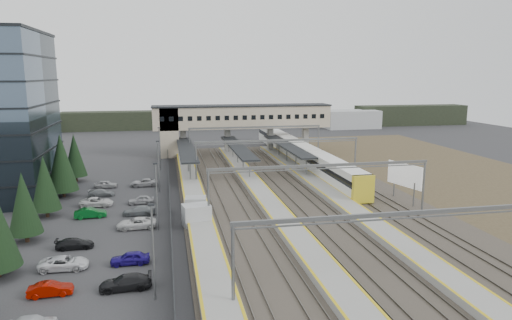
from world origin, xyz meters
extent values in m
plane|color=#2B2B2D|center=(0.00, 0.00, 0.00)|extent=(220.00, 220.00, 0.00)
cylinder|color=black|center=(-22.00, -9.00, 0.60)|extent=(0.44, 0.44, 1.20)
cone|color=black|center=(-22.00, -9.00, 4.40)|extent=(3.54, 3.54, 6.80)
cylinder|color=black|center=(-22.00, 0.00, 0.60)|extent=(0.44, 0.44, 1.20)
cone|color=black|center=(-22.00, 0.00, 4.50)|extent=(3.64, 3.64, 7.00)
cylinder|color=black|center=(-22.00, 10.00, 0.60)|extent=(0.44, 0.44, 1.20)
cone|color=black|center=(-22.00, 10.00, 5.25)|extent=(4.42, 4.42, 8.50)
cylinder|color=black|center=(-22.00, 20.00, 0.60)|extent=(0.44, 0.44, 1.20)
cone|color=black|center=(-22.00, 20.00, 4.60)|extent=(3.74, 3.74, 7.20)
imported|color=#840A00|center=(-16.50, -22.70, 0.58)|extent=(3.61, 1.46, 1.17)
imported|color=silver|center=(-16.50, -17.40, 0.62)|extent=(4.56, 2.22, 1.25)
imported|color=black|center=(-16.50, -12.10, 0.56)|extent=(3.86, 1.63, 1.11)
imported|color=#084B19|center=(-16.50, -1.50, 0.65)|extent=(4.03, 1.73, 1.29)
imported|color=silver|center=(-16.50, 3.80, 0.62)|extent=(4.65, 2.46, 1.25)
imported|color=slate|center=(-16.50, 9.10, 0.55)|extent=(3.82, 1.55, 1.11)
imported|color=#9B9B9E|center=(-16.50, 14.40, 0.62)|extent=(3.70, 1.67, 1.23)
imported|color=black|center=(-10.50, -22.70, 0.64)|extent=(4.44, 1.93, 1.27)
imported|color=navy|center=(-10.50, -17.40, 0.63)|extent=(3.73, 1.53, 1.26)
imported|color=silver|center=(-10.50, -6.80, 0.65)|extent=(4.71, 2.29, 1.29)
imported|color=slate|center=(-10.50, -1.50, 0.61)|extent=(4.33, 2.09, 1.22)
imported|color=#9D9EA2|center=(-10.50, 3.80, 0.62)|extent=(3.71, 1.64, 1.24)
imported|color=#A1A1A6|center=(-10.50, 14.40, 0.61)|extent=(4.44, 2.10, 1.23)
cylinder|color=slate|center=(-8.00, -25.00, 4.00)|extent=(0.16, 0.16, 8.00)
cube|color=black|center=(-8.00, -25.00, 8.00)|extent=(0.50, 0.25, 0.15)
cylinder|color=slate|center=(-8.00, -8.00, 4.00)|extent=(0.16, 0.16, 8.00)
cube|color=black|center=(-8.00, -8.00, 8.00)|extent=(0.50, 0.25, 0.15)
cylinder|color=slate|center=(-8.00, 10.00, 4.00)|extent=(0.16, 0.16, 8.00)
cube|color=black|center=(-8.00, 10.00, 8.00)|extent=(0.50, 0.25, 0.15)
cylinder|color=slate|center=(-8.00, 28.00, 4.00)|extent=(0.16, 0.16, 8.00)
cube|color=black|center=(-8.00, 28.00, 8.00)|extent=(0.50, 0.25, 0.15)
cube|color=#26282B|center=(-6.50, 5.00, 1.00)|extent=(0.08, 90.00, 2.00)
cube|color=#AAADAF|center=(-3.43, -7.38, 1.34)|extent=(3.58, 2.88, 2.68)
cube|color=#AAADAF|center=(-3.25, -3.09, 1.22)|extent=(2.90, 2.51, 2.44)
cube|color=#36302A|center=(12.00, 5.00, 0.10)|extent=(34.00, 90.00, 0.20)
cube|color=#59544C|center=(-0.72, 5.00, 0.28)|extent=(0.08, 90.00, 0.14)
cube|color=#59544C|center=(0.72, 5.00, 0.28)|extent=(0.08, 90.00, 0.14)
cube|color=#59544C|center=(3.28, 5.00, 0.28)|extent=(0.08, 90.00, 0.14)
cube|color=#59544C|center=(4.72, 5.00, 0.28)|extent=(0.08, 90.00, 0.14)
cube|color=#59544C|center=(9.28, 5.00, 0.28)|extent=(0.08, 90.00, 0.14)
cube|color=#59544C|center=(10.72, 5.00, 0.28)|extent=(0.08, 90.00, 0.14)
cube|color=#59544C|center=(13.28, 5.00, 0.28)|extent=(0.08, 90.00, 0.14)
cube|color=#59544C|center=(14.72, 5.00, 0.28)|extent=(0.08, 90.00, 0.14)
cube|color=#59544C|center=(19.28, 5.00, 0.28)|extent=(0.08, 90.00, 0.14)
cube|color=#59544C|center=(20.72, 5.00, 0.28)|extent=(0.08, 90.00, 0.14)
cube|color=#59544C|center=(23.28, 5.00, 0.28)|extent=(0.08, 90.00, 0.14)
cube|color=#59544C|center=(24.72, 5.00, 0.28)|extent=(0.08, 90.00, 0.14)
cube|color=gray|center=(-3.00, 5.00, 0.45)|extent=(3.20, 82.00, 0.90)
cube|color=gold|center=(-4.45, 5.00, 0.91)|extent=(0.25, 82.00, 0.02)
cube|color=gold|center=(-1.55, 5.00, 0.91)|extent=(0.25, 82.00, 0.02)
cube|color=gray|center=(7.00, 5.00, 0.45)|extent=(3.20, 82.00, 0.90)
cube|color=gold|center=(5.55, 5.00, 0.91)|extent=(0.25, 82.00, 0.02)
cube|color=gold|center=(8.45, 5.00, 0.91)|extent=(0.25, 82.00, 0.02)
cube|color=gray|center=(17.00, 5.00, 0.45)|extent=(3.20, 82.00, 0.90)
cube|color=gold|center=(15.55, 5.00, 0.91)|extent=(0.25, 82.00, 0.02)
cube|color=gold|center=(18.45, 5.00, 0.91)|extent=(0.25, 82.00, 0.02)
cube|color=black|center=(-3.00, 27.00, 4.00)|extent=(3.00, 30.00, 0.25)
cube|color=slate|center=(-3.00, 27.00, 3.85)|extent=(3.10, 30.00, 0.12)
cylinder|color=slate|center=(-3.00, 14.00, 2.40)|extent=(0.20, 0.20, 3.10)
cylinder|color=slate|center=(-3.00, 20.50, 2.40)|extent=(0.20, 0.20, 3.10)
cylinder|color=slate|center=(-3.00, 27.00, 2.40)|extent=(0.20, 0.20, 3.10)
cylinder|color=slate|center=(-3.00, 33.50, 2.40)|extent=(0.20, 0.20, 3.10)
cylinder|color=slate|center=(-3.00, 40.00, 2.40)|extent=(0.20, 0.20, 3.10)
cube|color=black|center=(7.00, 27.00, 4.00)|extent=(3.00, 30.00, 0.25)
cube|color=slate|center=(7.00, 27.00, 3.85)|extent=(3.10, 30.00, 0.12)
cylinder|color=slate|center=(7.00, 14.00, 2.40)|extent=(0.20, 0.20, 3.10)
cylinder|color=slate|center=(7.00, 20.50, 2.40)|extent=(0.20, 0.20, 3.10)
cylinder|color=slate|center=(7.00, 27.00, 2.40)|extent=(0.20, 0.20, 3.10)
cylinder|color=slate|center=(7.00, 33.50, 2.40)|extent=(0.20, 0.20, 3.10)
cylinder|color=slate|center=(7.00, 40.00, 2.40)|extent=(0.20, 0.20, 3.10)
cube|color=black|center=(17.00, 27.00, 4.00)|extent=(3.00, 30.00, 0.25)
cube|color=slate|center=(17.00, 27.00, 3.85)|extent=(3.10, 30.00, 0.12)
cylinder|color=slate|center=(17.00, 14.00, 2.40)|extent=(0.20, 0.20, 3.10)
cylinder|color=slate|center=(17.00, 20.50, 2.40)|extent=(0.20, 0.20, 3.10)
cylinder|color=slate|center=(17.00, 27.00, 2.40)|extent=(0.20, 0.20, 3.10)
cylinder|color=slate|center=(17.00, 33.50, 2.40)|extent=(0.20, 0.20, 3.10)
cylinder|color=slate|center=(17.00, 40.00, 2.40)|extent=(0.20, 0.20, 3.10)
cube|color=tan|center=(10.50, 42.00, 8.50)|extent=(40.00, 6.00, 5.00)
cube|color=black|center=(10.50, 42.00, 11.05)|extent=(40.40, 6.40, 0.30)
cube|color=tan|center=(-6.00, 42.00, 5.50)|extent=(4.00, 6.00, 11.00)
cube|color=black|center=(-7.50, 38.98, 8.60)|extent=(1.00, 0.06, 1.00)
cube|color=black|center=(-5.50, 38.98, 8.60)|extent=(1.00, 0.06, 1.00)
cube|color=black|center=(-3.50, 38.98, 8.60)|extent=(1.00, 0.06, 1.00)
cube|color=black|center=(-1.50, 38.98, 8.60)|extent=(1.00, 0.06, 1.00)
cube|color=black|center=(0.50, 38.98, 8.60)|extent=(1.00, 0.06, 1.00)
cube|color=black|center=(2.50, 38.98, 8.60)|extent=(1.00, 0.06, 1.00)
cube|color=black|center=(4.50, 38.98, 8.60)|extent=(1.00, 0.06, 1.00)
cube|color=black|center=(6.50, 38.98, 8.60)|extent=(1.00, 0.06, 1.00)
cube|color=black|center=(8.50, 38.98, 8.60)|extent=(1.00, 0.06, 1.00)
cube|color=black|center=(10.50, 38.98, 8.60)|extent=(1.00, 0.06, 1.00)
cube|color=black|center=(12.50, 38.98, 8.60)|extent=(1.00, 0.06, 1.00)
cube|color=black|center=(14.50, 38.98, 8.60)|extent=(1.00, 0.06, 1.00)
cube|color=black|center=(16.50, 38.98, 8.60)|extent=(1.00, 0.06, 1.00)
cube|color=black|center=(18.50, 38.98, 8.60)|extent=(1.00, 0.06, 1.00)
cube|color=black|center=(20.50, 38.98, 8.60)|extent=(1.00, 0.06, 1.00)
cube|color=black|center=(22.50, 38.98, 8.60)|extent=(1.00, 0.06, 1.00)
cube|color=black|center=(24.50, 38.98, 8.60)|extent=(1.00, 0.06, 1.00)
cube|color=black|center=(26.50, 38.98, 8.60)|extent=(1.00, 0.06, 1.00)
cube|color=black|center=(28.50, 38.98, 8.60)|extent=(1.00, 0.06, 1.00)
cube|color=gray|center=(-4.50, 42.00, 3.00)|extent=(1.20, 1.60, 6.00)
cube|color=gray|center=(-3.00, 42.00, 3.00)|extent=(1.20, 1.60, 6.00)
cube|color=gray|center=(7.00, 42.00, 3.00)|extent=(1.20, 1.60, 6.00)
cube|color=gray|center=(17.00, 42.00, 3.00)|extent=(1.20, 1.60, 6.00)
cube|color=gray|center=(25.50, 42.00, 3.00)|extent=(1.20, 1.60, 6.00)
cylinder|color=slate|center=(-2.00, -28.00, 3.50)|extent=(0.28, 0.28, 7.00)
cube|color=slate|center=(12.00, -28.00, 7.00)|extent=(28.40, 0.25, 0.35)
cube|color=slate|center=(12.00, -28.00, 6.60)|extent=(28.40, 0.12, 0.12)
cylinder|color=slate|center=(-2.00, -8.00, 3.50)|extent=(0.28, 0.28, 7.00)
cylinder|color=slate|center=(26.00, -8.00, 3.50)|extent=(0.28, 0.28, 7.00)
cube|color=slate|center=(12.00, -8.00, 7.00)|extent=(28.40, 0.25, 0.35)
cube|color=slate|center=(12.00, -8.00, 6.60)|extent=(28.40, 0.12, 0.12)
cylinder|color=slate|center=(-2.00, 14.00, 3.50)|extent=(0.28, 0.28, 7.00)
cylinder|color=slate|center=(26.00, 14.00, 3.50)|extent=(0.28, 0.28, 7.00)
cube|color=slate|center=(12.00, 14.00, 7.00)|extent=(28.40, 0.25, 0.35)
cube|color=slate|center=(12.00, 14.00, 6.60)|extent=(28.40, 0.12, 0.12)
cylinder|color=slate|center=(-2.00, 34.00, 3.50)|extent=(0.28, 0.28, 7.00)
cylinder|color=slate|center=(26.00, 34.00, 3.50)|extent=(0.28, 0.28, 7.00)
cube|color=slate|center=(12.00, 34.00, 7.00)|extent=(28.40, 0.25, 0.35)
cube|color=slate|center=(12.00, 34.00, 6.60)|extent=(28.40, 0.12, 0.12)
cube|color=white|center=(20.00, 7.78, 2.30)|extent=(3.06, 21.29, 3.94)
cube|color=black|center=(20.00, 7.78, 2.74)|extent=(3.13, 20.69, 0.99)
cube|color=slate|center=(20.00, 7.78, 0.60)|extent=(2.63, 19.89, 0.55)
cube|color=white|center=(20.00, 29.67, 2.30)|extent=(3.06, 21.29, 3.94)
cube|color=black|center=(20.00, 29.67, 2.74)|extent=(3.13, 20.69, 0.99)
cube|color=slate|center=(20.00, 29.67, 0.60)|extent=(2.63, 19.89, 0.55)
cube|color=white|center=(20.00, 51.56, 2.30)|extent=(3.06, 21.29, 3.94)
cube|color=black|center=(20.00, 51.56, 2.74)|extent=(3.13, 20.69, 0.99)
cube|color=slate|center=(20.00, 51.56, 0.60)|extent=(2.63, 19.89, 0.55)
cube|color=gold|center=(20.00, -2.76, 2.30)|extent=(3.09, 0.90, 3.94)
cylinder|color=slate|center=(26.27, -5.41, 1.74)|extent=(0.20, 0.20, 3.49)
cylinder|color=slate|center=(26.27, 0.13, 1.74)|extent=(0.20, 0.20, 3.49)
cube|color=silver|center=(26.27, -2.64, 4.02)|extent=(1.85, 6.35, 3.27)
cube|color=#413623|center=(45.00, 5.00, 0.03)|extent=(34.00, 120.00, 0.06)
cube|color=black|center=(-10.00, 95.00, 3.00)|extent=(60.00, 8.00, 6.00)
cube|color=black|center=(40.00, 95.00, 2.50)|extent=(50.00, 8.00, 5.00)
cube|color=black|center=(80.00, 90.00, 3.50)|extent=(40.00, 8.00, 7.00)
cube|color=black|center=(-55.00, 92.00, 2.50)|extent=(30.00, 8.00, 5.00)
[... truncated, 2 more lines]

